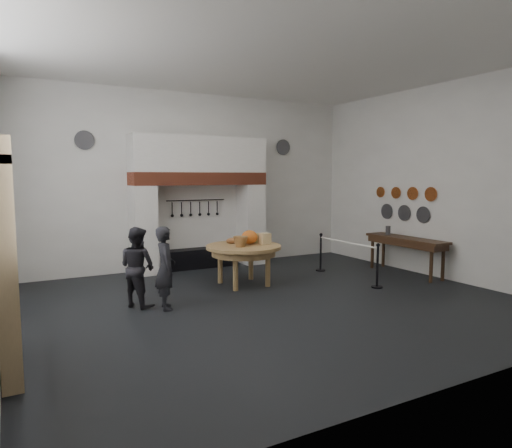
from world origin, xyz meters
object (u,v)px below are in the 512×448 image
side_table (406,239)px  barrier_post_near (377,267)px  visitor_near (165,268)px  iron_range (200,258)px  barrier_post_far (321,253)px  work_table (244,247)px  visitor_far (137,267)px

side_table → barrier_post_near: size_ratio=2.44×
visitor_near → barrier_post_near: (4.43, -0.66, -0.30)m
iron_range → visitor_near: bearing=-120.9°
barrier_post_far → visitor_near: bearing=-163.2°
work_table → visitor_far: (-2.46, -0.55, -0.11)m
barrier_post_far → work_table: bearing=-170.7°
barrier_post_near → iron_range: bearing=123.2°
work_table → iron_range: bearing=93.6°
iron_range → work_table: work_table is taller
iron_range → visitor_far: visitor_far is taller
visitor_far → side_table: bearing=-124.3°
iron_range → side_table: side_table is taller
iron_range → barrier_post_far: barrier_post_far is taller
visitor_near → barrier_post_far: 4.64m
visitor_far → barrier_post_far: 4.93m
side_table → barrier_post_near: same height
iron_range → side_table: size_ratio=0.86×
visitor_near → iron_range: bearing=-23.3°
iron_range → side_table: bearing=-37.5°
visitor_far → iron_range: bearing=-70.8°
visitor_near → barrier_post_near: 4.49m
barrier_post_near → visitor_near: bearing=171.5°
work_table → side_table: bearing=-12.9°
visitor_far → side_table: (6.41, -0.35, 0.14)m
visitor_near → barrier_post_far: (4.43, 1.34, -0.30)m
iron_range → work_table: (0.14, -2.24, 0.59)m
work_table → barrier_post_near: (2.38, -1.61, -0.39)m
visitor_near → side_table: bearing=-81.9°
visitor_near → barrier_post_near: visitor_near is taller
visitor_near → side_table: (6.01, 0.05, 0.12)m
work_table → visitor_far: size_ratio=1.12×
iron_range → visitor_far: size_ratio=1.30×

